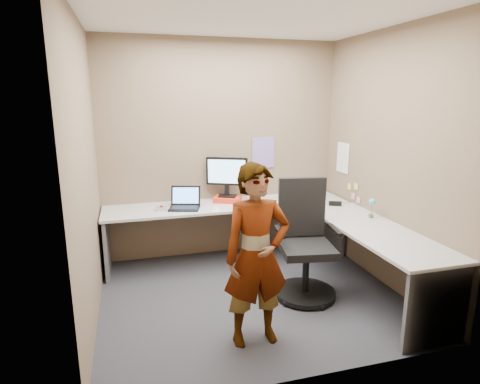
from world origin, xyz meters
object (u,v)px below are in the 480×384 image
object	(u,v)px
monitor	(227,174)
person	(257,256)
desk	(279,227)
office_chair	(305,250)

from	to	relation	value
monitor	person	xyz separation A→B (m)	(-0.21, -1.85, -0.33)
person	desk	bearing A→B (deg)	59.20
desk	office_chair	size ratio (longest dim) A/B	2.53
desk	monitor	distance (m)	0.97
desk	person	xyz separation A→B (m)	(-0.62, -1.13, 0.17)
office_chair	person	distance (m)	1.01
office_chair	monitor	bearing A→B (deg)	122.79
monitor	office_chair	distance (m)	1.44
person	office_chair	bearing A→B (deg)	39.81
desk	office_chair	bearing A→B (deg)	-78.03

